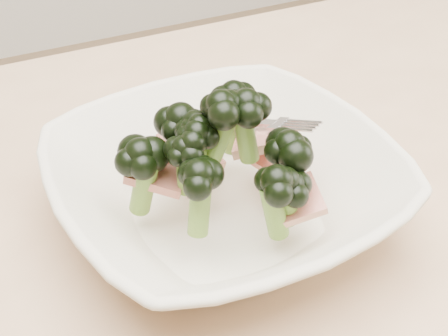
% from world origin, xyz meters
% --- Properties ---
extents(broccoli_dish, '(0.27, 0.27, 0.13)m').
position_xyz_m(broccoli_dish, '(0.01, 0.05, 0.79)').
color(broccoli_dish, beige).
rests_on(broccoli_dish, dining_table).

